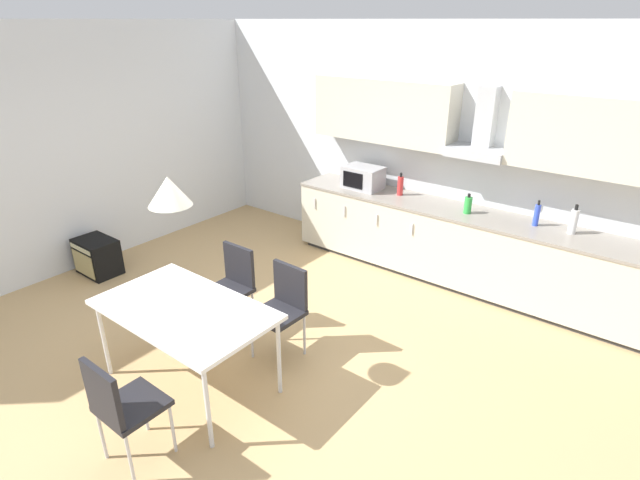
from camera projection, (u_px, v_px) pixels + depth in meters
The scene contains 17 objects.
ground_plane at pixel (259, 357), 4.63m from camera, with size 9.23×8.53×0.02m, color tan.
wall_back at pixel (419, 146), 6.13m from camera, with size 7.39×0.10×2.87m, color silver.
wall_left at pixel (60, 153), 5.81m from camera, with size 0.10×6.82×2.87m, color silver.
kitchen_counter at pixel (461, 247), 5.79m from camera, with size 4.32×0.68×0.88m.
backsplash_tile at pixel (480, 181), 5.73m from camera, with size 4.30×0.02×0.55m, color silver.
upper_wall_cabinets at pixel (482, 123), 5.34m from camera, with size 4.30×0.40×0.74m.
microwave at pixel (363, 177), 6.34m from camera, with size 0.48×0.35×0.28m.
bottle_blue at pixel (537, 215), 5.19m from camera, with size 0.06×0.06×0.28m.
bottle_green at pixel (468, 205), 5.53m from camera, with size 0.08×0.08×0.23m.
bottle_red at pixel (400, 186), 6.10m from camera, with size 0.07×0.07×0.28m.
bottle_white at pixel (574, 221), 4.99m from camera, with size 0.08×0.08×0.31m.
dining_table at pixel (184, 312), 4.02m from camera, with size 1.47×0.86×0.75m.
chair_far_right at pixel (283, 303), 4.48m from camera, with size 0.41×0.41×0.87m.
chair_near_right at pixel (120, 403), 3.31m from camera, with size 0.40×0.40×0.87m.
chair_far_left at pixel (233, 281), 4.86m from camera, with size 0.40×0.40×0.87m.
guitar_amp at pixel (97, 257), 6.07m from camera, with size 0.52×0.37×0.44m.
pendant_lamp at pixel (169, 191), 3.60m from camera, with size 0.32×0.32×0.22m, color silver.
Camera 1 is at (2.78, -2.64, 2.86)m, focal length 28.00 mm.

